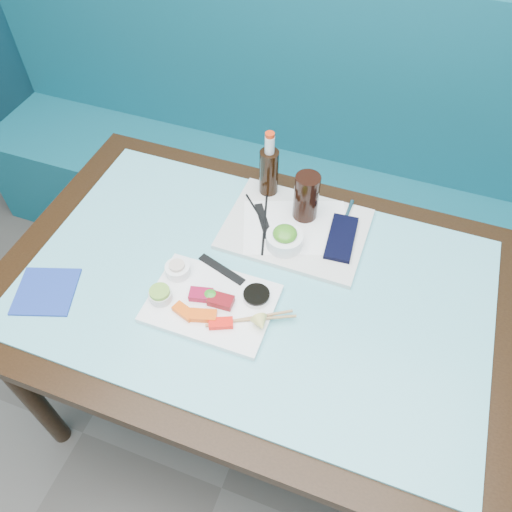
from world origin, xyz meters
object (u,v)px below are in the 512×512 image
(dining_table, at_px, (255,303))
(sashimi_plate, at_px, (212,303))
(cola_bottle_body, at_px, (269,174))
(serving_tray, at_px, (295,229))
(booth_bench, at_px, (323,187))
(cola_glass, at_px, (306,197))
(blue_napkin, at_px, (46,291))
(seaweed_bowl, at_px, (285,240))

(dining_table, distance_m, sashimi_plate, 0.17)
(dining_table, distance_m, cola_bottle_body, 0.39)
(dining_table, bearing_deg, serving_tray, 78.83)
(serving_tray, distance_m, cola_bottle_body, 0.19)
(dining_table, xyz_separation_m, sashimi_plate, (-0.08, -0.10, 0.10))
(booth_bench, xyz_separation_m, cola_bottle_body, (-0.08, -0.50, 0.47))
(dining_table, xyz_separation_m, cola_glass, (0.05, 0.27, 0.18))
(cola_glass, relative_size, blue_napkin, 0.98)
(serving_tray, bearing_deg, cola_glass, 80.32)
(serving_tray, xyz_separation_m, cola_glass, (0.01, 0.05, 0.08))
(booth_bench, bearing_deg, seaweed_bowl, -87.25)
(seaweed_bowl, distance_m, blue_napkin, 0.65)
(dining_table, xyz_separation_m, seaweed_bowl, (0.03, 0.14, 0.13))
(booth_bench, xyz_separation_m, blue_napkin, (-0.51, -1.06, 0.39))
(booth_bench, bearing_deg, cola_glass, -84.61)
(sashimi_plate, distance_m, cola_glass, 0.41)
(sashimi_plate, xyz_separation_m, blue_napkin, (-0.43, -0.11, -0.01))
(booth_bench, distance_m, sashimi_plate, 1.02)
(dining_table, relative_size, cola_glass, 9.46)
(booth_bench, relative_size, dining_table, 2.14)
(booth_bench, distance_m, dining_table, 0.89)
(cola_bottle_body, bearing_deg, blue_napkin, -127.68)
(dining_table, distance_m, serving_tray, 0.24)
(booth_bench, distance_m, cola_bottle_body, 0.69)
(seaweed_bowl, relative_size, cola_glass, 0.70)
(seaweed_bowl, bearing_deg, cola_glass, 81.25)
(dining_table, relative_size, serving_tray, 3.49)
(sashimi_plate, relative_size, seaweed_bowl, 3.07)
(booth_bench, distance_m, serving_tray, 0.73)
(sashimi_plate, xyz_separation_m, cola_glass, (0.14, 0.38, 0.08))
(booth_bench, relative_size, cola_glass, 20.27)
(serving_tray, xyz_separation_m, cola_bottle_body, (-0.12, 0.12, 0.07))
(sashimi_plate, height_order, cola_bottle_body, cola_bottle_body)
(sashimi_plate, height_order, blue_napkin, sashimi_plate)
(dining_table, height_order, seaweed_bowl, seaweed_bowl)
(seaweed_bowl, bearing_deg, booth_bench, 92.75)
(cola_glass, bearing_deg, cola_bottle_body, 154.82)
(cola_glass, distance_m, cola_bottle_body, 0.15)
(serving_tray, distance_m, cola_glass, 0.10)
(cola_glass, distance_m, blue_napkin, 0.75)
(dining_table, bearing_deg, seaweed_bowl, 77.01)
(dining_table, xyz_separation_m, cola_bottle_body, (-0.08, 0.34, 0.17))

